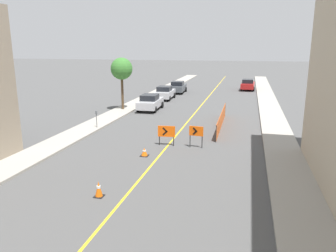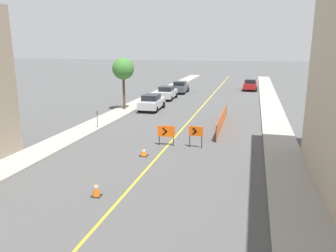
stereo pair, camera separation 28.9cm
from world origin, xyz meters
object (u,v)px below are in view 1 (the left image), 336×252
object	(u,v)px
traffic_cone_third	(99,189)
traffic_cone_fourth	(144,152)
arrow_barricade_primary	(166,132)
parking_meter_far_curb	(96,115)
arrow_barricade_secondary	(196,132)
parked_car_curb_far	(178,87)
street_tree_left_near	(122,69)
parked_car_curb_mid	(165,93)
parked_car_curb_near	(150,102)
parked_car_opposite_side	(248,85)

from	to	relation	value
traffic_cone_third	traffic_cone_fourth	bearing A→B (deg)	87.38
arrow_barricade_primary	parking_meter_far_curb	bearing A→B (deg)	150.00
arrow_barricade_secondary	traffic_cone_fourth	bearing A→B (deg)	-133.65
parked_car_curb_far	street_tree_left_near	distance (m)	14.26
traffic_cone_third	parked_car_curb_mid	size ratio (longest dim) A/B	0.16
parked_car_curb_mid	parked_car_curb_far	world-z (taller)	same
parked_car_curb_near	parked_car_curb_far	size ratio (longest dim) A/B	1.00
parking_meter_far_curb	parked_car_curb_near	bearing A→B (deg)	78.34
parked_car_curb_near	parking_meter_far_curb	size ratio (longest dim) A/B	3.30
parking_meter_far_curb	parked_car_opposite_side	bearing A→B (deg)	67.30
traffic_cone_third	arrow_barricade_primary	world-z (taller)	arrow_barricade_primary
arrow_barricade_primary	parked_car_curb_near	xyz separation A→B (m)	(-4.51, 11.30, -0.10)
street_tree_left_near	arrow_barricade_secondary	bearing A→B (deg)	-49.15
traffic_cone_third	parked_car_curb_mid	distance (m)	26.39
arrow_barricade_primary	parked_car_opposite_side	distance (m)	29.77
arrow_barricade_secondary	parking_meter_far_curb	size ratio (longest dim) A/B	1.05
traffic_cone_third	parked_car_opposite_side	distance (m)	37.70
parking_meter_far_curb	street_tree_left_near	distance (m)	8.20
parked_car_curb_far	parking_meter_far_curb	bearing A→B (deg)	-97.75
parked_car_curb_mid	parking_meter_far_curb	size ratio (longest dim) A/B	3.29
parked_car_curb_near	traffic_cone_third	bearing A→B (deg)	-82.02
traffic_cone_third	arrow_barricade_primary	distance (m)	7.95
parking_meter_far_curb	street_tree_left_near	xyz separation A→B (m)	(-0.84, 7.58, 2.99)
parked_car_curb_far	traffic_cone_third	bearing A→B (deg)	-86.69
arrow_barricade_secondary	traffic_cone_third	bearing A→B (deg)	-105.08
traffic_cone_third	traffic_cone_fourth	world-z (taller)	traffic_cone_third
street_tree_left_near	traffic_cone_fourth	bearing A→B (deg)	-63.54
parked_car_curb_near	parking_meter_far_curb	xyz separation A→B (m)	(-1.75, -8.46, 0.28)
traffic_cone_fourth	parked_car_curb_mid	world-z (taller)	parked_car_curb_mid
traffic_cone_fourth	parking_meter_far_curb	size ratio (longest dim) A/B	0.37
traffic_cone_third	parking_meter_far_curb	world-z (taller)	parking_meter_far_curb
parked_car_opposite_side	parked_car_curb_mid	bearing A→B (deg)	-128.49
traffic_cone_third	arrow_barricade_secondary	distance (m)	8.41
traffic_cone_fourth	arrow_barricade_primary	size ratio (longest dim) A/B	0.38
arrow_barricade_primary	parked_car_curb_mid	distance (m)	18.86
parked_car_curb_mid	parked_car_opposite_side	size ratio (longest dim) A/B	1.00
arrow_barricade_secondary	parked_car_curb_near	size ratio (longest dim) A/B	0.32
parking_meter_far_curb	traffic_cone_third	bearing A→B (deg)	-63.86
arrow_barricade_primary	parked_car_curb_mid	bearing A→B (deg)	99.11
arrow_barricade_primary	parked_car_curb_mid	xyz separation A→B (m)	(-4.78, 18.25, -0.10)
parked_car_curb_near	parked_car_curb_mid	size ratio (longest dim) A/B	1.00
traffic_cone_third	parked_car_curb_far	distance (m)	32.10
parked_car_curb_far	traffic_cone_fourth	bearing A→B (deg)	-84.88
arrow_barricade_primary	parked_car_curb_mid	size ratio (longest dim) A/B	0.30
parked_car_curb_mid	traffic_cone_third	bearing A→B (deg)	-83.65
parked_car_opposite_side	parking_meter_far_curb	world-z (taller)	parked_car_opposite_side
parked_car_curb_mid	street_tree_left_near	size ratio (longest dim) A/B	0.87
traffic_cone_fourth	parked_car_curb_far	world-z (taller)	parked_car_curb_far
arrow_barricade_secondary	street_tree_left_near	bearing A→B (deg)	136.17
traffic_cone_fourth	arrow_barricade_secondary	world-z (taller)	arrow_barricade_secondary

